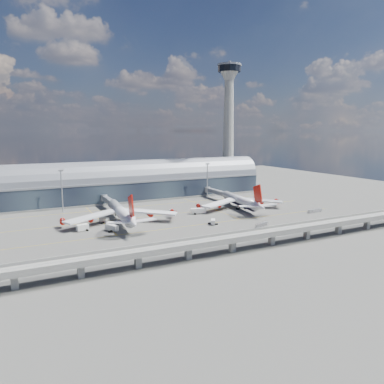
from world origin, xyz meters
name	(u,v)px	position (x,y,z in m)	size (l,w,h in m)	color
ground	(176,222)	(0.00, 0.00, 0.00)	(500.00, 500.00, 0.00)	#474744
taxi_lines	(160,214)	(0.00, 22.11, 0.01)	(200.00, 80.12, 0.01)	gold
terminal	(131,184)	(0.00, 77.99, 11.34)	(200.00, 30.00, 28.00)	#212837
control_tower	(228,127)	(85.00, 83.00, 51.64)	(19.00, 19.00, 103.00)	gray
guideway	(232,239)	(0.00, -55.00, 5.29)	(220.00, 8.50, 7.20)	gray
floodlight_mast_left	(62,190)	(-50.00, 55.00, 13.63)	(3.00, 0.70, 25.70)	gray
floodlight_mast_right	(207,180)	(50.00, 55.00, 13.63)	(3.00, 0.70, 25.70)	gray
airliner_left	(122,213)	(-26.42, 11.35, 5.69)	(62.20, 65.39, 19.91)	white
airliner_right	(241,201)	(51.24, 14.37, 4.92)	(57.06, 59.69, 18.96)	white
jet_bridge_left	(108,200)	(-22.72, 53.12, 5.18)	(4.40, 28.00, 7.25)	gray
jet_bridge_right	(216,192)	(54.97, 51.18, 5.18)	(4.40, 32.00, 7.25)	gray
service_truck_0	(112,228)	(-35.14, -1.21, 1.58)	(5.56, 7.65, 3.05)	silver
service_truck_1	(82,228)	(-48.06, 5.01, 1.67)	(6.18, 3.93, 3.31)	silver
service_truck_2	(198,211)	(20.72, 13.57, 1.69)	(9.29, 4.96, 3.24)	silver
service_truck_3	(213,222)	(15.62, -12.48, 1.32)	(4.55, 5.64, 2.59)	silver
service_truck_4	(172,213)	(5.48, 17.20, 1.49)	(2.75, 5.20, 2.95)	silver
service_truck_5	(104,220)	(-34.32, 17.41, 1.50)	(4.52, 6.51, 2.94)	silver
cargo_train_0	(211,238)	(1.04, -36.08, 0.79)	(4.66, 2.62, 1.51)	gray
cargo_train_1	(262,225)	(35.85, -27.29, 0.83)	(9.46, 4.68, 1.59)	gray
cargo_train_2	(315,211)	(85.08, -14.88, 0.94)	(10.86, 2.38, 1.80)	gray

